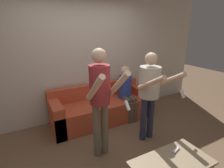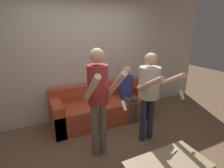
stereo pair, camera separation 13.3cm
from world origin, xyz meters
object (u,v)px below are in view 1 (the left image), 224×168
(couch, at_px, (101,108))
(person_seated, at_px, (127,90))
(person_standing_right, at_px, (150,88))
(remote_on_table, at_px, (176,150))
(coffee_table, at_px, (172,164))
(person_standing_left, at_px, (100,94))

(couch, relative_size, person_seated, 1.79)
(person_standing_right, xyz_separation_m, remote_on_table, (-0.22, -0.85, -0.58))
(person_seated, xyz_separation_m, coffee_table, (-0.52, -1.85, -0.28))
(person_standing_right, height_order, coffee_table, person_standing_right)
(person_standing_right, relative_size, person_seated, 1.34)
(person_standing_left, height_order, person_seated, person_standing_left)
(person_standing_left, relative_size, coffee_table, 1.71)
(person_standing_left, distance_m, person_standing_right, 0.92)
(person_standing_left, distance_m, coffee_table, 1.29)
(person_standing_left, relative_size, remote_on_table, 11.06)
(remote_on_table, bearing_deg, person_seated, 79.40)
(person_standing_left, bearing_deg, person_standing_right, 0.07)
(couch, relative_size, remote_on_table, 13.73)
(couch, xyz_separation_m, person_standing_right, (0.46, -1.02, 0.71))
(coffee_table, distance_m, remote_on_table, 0.24)
(person_standing_right, bearing_deg, person_seated, 83.28)
(person_standing_right, height_order, person_seated, person_standing_right)
(person_standing_left, height_order, person_standing_right, person_standing_left)
(couch, bearing_deg, person_standing_right, -65.85)
(couch, height_order, person_standing_right, person_standing_right)
(person_seated, distance_m, coffee_table, 1.94)
(person_standing_left, bearing_deg, remote_on_table, -50.71)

